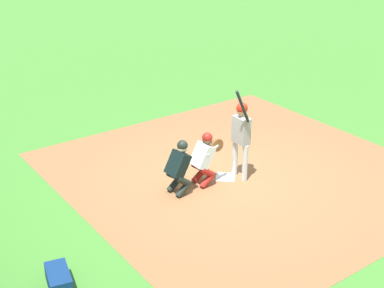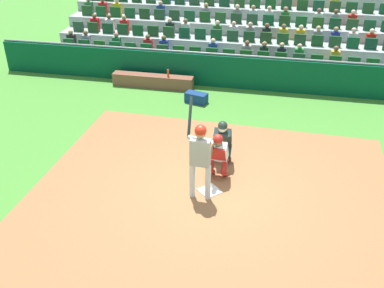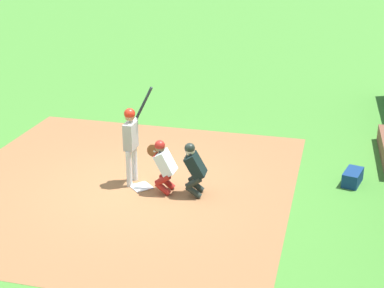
{
  "view_description": "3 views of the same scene",
  "coord_description": "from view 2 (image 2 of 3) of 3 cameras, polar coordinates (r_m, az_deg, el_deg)",
  "views": [
    {
      "loc": [
        8.4,
        -7.56,
        5.93
      ],
      "look_at": [
        -0.45,
        -0.64,
        0.89
      ],
      "focal_mm": 50.61,
      "sensor_mm": 36.0,
      "label": 1
    },
    {
      "loc": [
        -1.34,
        8.53,
        6.24
      ],
      "look_at": [
        0.43,
        -0.04,
        1.2
      ],
      "focal_mm": 42.35,
      "sensor_mm": 36.0,
      "label": 2
    },
    {
      "loc": [
        -11.68,
        -3.81,
        5.94
      ],
      "look_at": [
        0.41,
        -1.13,
        1.03
      ],
      "focal_mm": 54.31,
      "sensor_mm": 36.0,
      "label": 3
    }
  ],
  "objects": [
    {
      "name": "bleacher_stand",
      "position": [
        20.15,
        7.63,
        14.04
      ],
      "size": [
        15.76,
        5.1,
        2.84
      ],
      "color": "#98A39F",
      "rests_on": "ground_plane"
    },
    {
      "name": "home_plate_umpire",
      "position": [
        11.34,
        3.87,
        0.54
      ],
      "size": [
        0.47,
        0.5,
        1.27
      ],
      "color": "#202923",
      "rests_on": "ground_plane"
    },
    {
      "name": "ground_plane",
      "position": [
        10.65,
        2.24,
        -5.96
      ],
      "size": [
        160.0,
        160.0,
        0.0
      ],
      "primitive_type": "plane",
      "color": "#468931"
    },
    {
      "name": "dugout_bench",
      "position": [
        16.15,
        -4.95,
        7.91
      ],
      "size": [
        2.87,
        0.4,
        0.44
      ],
      "primitive_type": "cube",
      "color": "brown",
      "rests_on": "ground_plane"
    },
    {
      "name": "home_plate_marker",
      "position": [
        10.64,
        2.24,
        -5.89
      ],
      "size": [
        0.62,
        0.62,
        0.02
      ],
      "primitive_type": "cube",
      "rotation": [
        0.0,
        0.0,
        0.79
      ],
      "color": "white",
      "rests_on": "infield_dirt_patch"
    },
    {
      "name": "catcher_crouching",
      "position": [
        10.72,
        3.26,
        -1.18
      ],
      "size": [
        0.48,
        0.71,
        1.27
      ],
      "color": "#A8211A",
      "rests_on": "ground_plane"
    },
    {
      "name": "water_bottle_on_bench",
      "position": [
        15.85,
        -3.03,
        8.9
      ],
      "size": [
        0.07,
        0.07,
        0.26
      ],
      "primitive_type": "cylinder",
      "color": "#D44822",
      "rests_on": "dugout_bench"
    },
    {
      "name": "equipment_duffel_bag",
      "position": [
        14.9,
        0.54,
        5.85
      ],
      "size": [
        0.78,
        0.53,
        0.33
      ],
      "primitive_type": "cube",
      "rotation": [
        0.0,
        0.0,
        -0.27
      ],
      "color": "navy",
      "rests_on": "ground_plane"
    },
    {
      "name": "dugout_wall",
      "position": [
        15.98,
        6.18,
        8.99
      ],
      "size": [
        17.86,
        0.24,
        1.21
      ],
      "color": "#06462A",
      "rests_on": "ground_plane"
    },
    {
      "name": "batter_at_plate",
      "position": [
        9.82,
        1.0,
        -1.17
      ],
      "size": [
        0.57,
        0.61,
        2.31
      ],
      "color": "silver",
      "rests_on": "ground_plane"
    },
    {
      "name": "infield_dirt_patch",
      "position": [
        10.26,
        1.76,
        -7.55
      ],
      "size": [
        8.52,
        8.26,
        0.01
      ],
      "primitive_type": "cube",
      "rotation": [
        0.0,
        0.0,
        -0.03
      ],
      "color": "#97653E",
      "rests_on": "ground_plane"
    }
  ]
}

